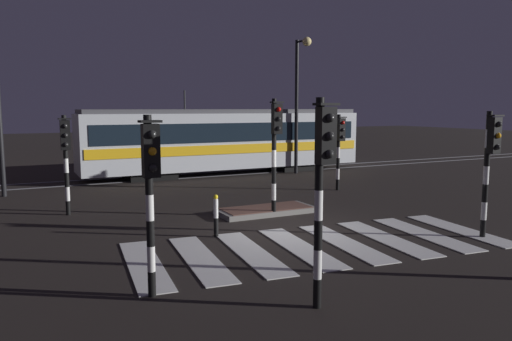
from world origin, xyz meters
TOP-DOWN VIEW (x-y plane):
  - ground_plane at (0.00, 0.00)m, footprint 120.00×120.00m
  - rail_near at (0.00, 10.74)m, footprint 80.00×0.12m
  - rail_far at (0.00, 12.17)m, footprint 80.00×0.12m
  - crosswalk_zebra at (0.00, -1.75)m, footprint 9.53×4.60m
  - traffic_island at (0.50, 2.14)m, footprint 3.10×1.33m
  - traffic_light_corner_near_left at (-4.54, -3.23)m, footprint 0.36×0.42m
  - traffic_light_corner_far_right at (5.18, 4.69)m, footprint 0.36×0.42m
  - traffic_light_median_centre at (0.49, 1.50)m, footprint 0.36×0.42m
  - traffic_light_corner_near_right at (4.12, -3.07)m, footprint 0.36×0.42m
  - traffic_light_corner_far_left at (-5.13, 4.57)m, footprint 0.36×0.42m
  - traffic_light_kerb_mid_left at (-2.20, -4.94)m, footprint 0.36×0.42m
  - street_lamp_trackside_right at (6.36, 9.73)m, footprint 0.44×1.21m
  - tram at (3.13, 11.45)m, footprint 14.51×2.58m
  - bollard_island_edge at (-2.00, 0.13)m, footprint 0.12×0.12m

SIDE VIEW (x-z plane):
  - ground_plane at x=0.00m, z-range 0.00..0.00m
  - crosswalk_zebra at x=0.00m, z-range 0.00..0.02m
  - rail_near at x=0.00m, z-range 0.00..0.03m
  - rail_far at x=0.00m, z-range 0.00..0.03m
  - traffic_island at x=0.50m, z-range 0.00..0.18m
  - bollard_island_edge at x=-2.00m, z-range 0.00..1.11m
  - tram at x=3.13m, z-range -0.33..3.82m
  - traffic_light_corner_far_right at x=5.18m, z-range 0.49..3.54m
  - traffic_light_corner_far_left at x=-5.13m, z-range 0.49..3.59m
  - traffic_light_corner_near_left at x=-4.54m, z-range 0.51..3.71m
  - traffic_light_corner_near_right at x=4.12m, z-range 0.52..3.75m
  - traffic_light_kerb_mid_left at x=-2.20m, z-range 0.56..4.03m
  - traffic_light_median_centre at x=0.49m, z-range 0.57..4.16m
  - street_lamp_trackside_right at x=6.36m, z-range 0.94..7.63m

